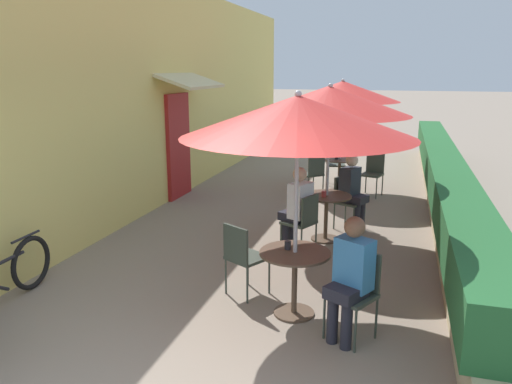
{
  "coord_description": "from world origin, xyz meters",
  "views": [
    {
      "loc": [
        1.93,
        -2.69,
        2.59
      ],
      "look_at": [
        0.15,
        3.42,
        1.0
      ],
      "focal_mm": 35.0,
      "sensor_mm": 36.0,
      "label": 1
    }
  ],
  "objects_px": {
    "patio_umbrella_near": "(298,117)",
    "cafe_chair_far_left": "(373,171)",
    "coffee_cup_near": "(288,245)",
    "coffee_cup_mid": "(324,194)",
    "cafe_chair_far_back": "(313,172)",
    "cafe_chair_near_left": "(356,287)",
    "seated_patron_mid_right": "(297,206)",
    "seated_patron_mid_left": "(353,189)",
    "patio_table_mid": "(326,208)",
    "cafe_chair_mid_right": "(303,219)",
    "cafe_chair_far_right": "(332,162)",
    "cafe_chair_near_right": "(243,254)",
    "patio_umbrella_mid": "(330,101)",
    "patio_umbrella_far": "(343,91)",
    "patio_table_far": "(339,168)",
    "coffee_cup_far": "(336,157)",
    "cafe_chair_mid_left": "(346,198)",
    "patio_table_near": "(295,270)",
    "seated_patron_near_left": "(350,274)"
  },
  "relations": [
    {
      "from": "patio_umbrella_near",
      "to": "cafe_chair_mid_left",
      "type": "xyz_separation_m",
      "value": [
        0.19,
        3.18,
        -1.61
      ]
    },
    {
      "from": "cafe_chair_mid_left",
      "to": "coffee_cup_mid",
      "type": "distance_m",
      "value": 0.88
    },
    {
      "from": "cafe_chair_far_left",
      "to": "coffee_cup_mid",
      "type": "bearing_deg",
      "value": 96.69
    },
    {
      "from": "coffee_cup_mid",
      "to": "patio_umbrella_far",
      "type": "xyz_separation_m",
      "value": [
        -0.16,
        3.31,
        1.37
      ]
    },
    {
      "from": "patio_umbrella_near",
      "to": "coffee_cup_far",
      "type": "relative_size",
      "value": 26.42
    },
    {
      "from": "seated_patron_mid_left",
      "to": "seated_patron_mid_right",
      "type": "xyz_separation_m",
      "value": [
        -0.65,
        -1.28,
        0.0
      ]
    },
    {
      "from": "cafe_chair_mid_right",
      "to": "cafe_chair_far_right",
      "type": "distance_m",
      "value": 4.55
    },
    {
      "from": "seated_patron_near_left",
      "to": "coffee_cup_far",
      "type": "distance_m",
      "value": 6.04
    },
    {
      "from": "patio_table_mid",
      "to": "cafe_chair_far_right",
      "type": "distance_m",
      "value": 3.89
    },
    {
      "from": "patio_umbrella_near",
      "to": "cafe_chair_far_left",
      "type": "bearing_deg",
      "value": 85.03
    },
    {
      "from": "coffee_cup_near",
      "to": "coffee_cup_mid",
      "type": "bearing_deg",
      "value": 89.25
    },
    {
      "from": "cafe_chair_far_back",
      "to": "coffee_cup_far",
      "type": "bearing_deg",
      "value": 5.6
    },
    {
      "from": "cafe_chair_far_left",
      "to": "cafe_chair_far_back",
      "type": "relative_size",
      "value": 1.0
    },
    {
      "from": "patio_table_far",
      "to": "patio_umbrella_mid",
      "type": "bearing_deg",
      "value": -86.57
    },
    {
      "from": "cafe_chair_mid_left",
      "to": "cafe_chair_mid_right",
      "type": "height_order",
      "value": "same"
    },
    {
      "from": "patio_table_mid",
      "to": "cafe_chair_far_right",
      "type": "bearing_deg",
      "value": 96.4
    },
    {
      "from": "patio_table_far",
      "to": "cafe_chair_far_right",
      "type": "xyz_separation_m",
      "value": [
        -0.24,
        0.68,
        0.01
      ]
    },
    {
      "from": "cafe_chair_near_left",
      "to": "seated_patron_mid_right",
      "type": "distance_m",
      "value": 2.38
    },
    {
      "from": "cafe_chair_near_left",
      "to": "cafe_chair_far_back",
      "type": "height_order",
      "value": "same"
    },
    {
      "from": "patio_table_mid",
      "to": "cafe_chair_mid_right",
      "type": "xyz_separation_m",
      "value": [
        -0.22,
        -0.69,
        0.01
      ]
    },
    {
      "from": "patio_table_far",
      "to": "cafe_chair_far_right",
      "type": "distance_m",
      "value": 0.72
    },
    {
      "from": "coffee_cup_mid",
      "to": "cafe_chair_far_back",
      "type": "height_order",
      "value": "cafe_chair_far_back"
    },
    {
      "from": "patio_table_near",
      "to": "patio_umbrella_near",
      "type": "relative_size",
      "value": 0.32
    },
    {
      "from": "patio_umbrella_mid",
      "to": "seated_patron_mid_right",
      "type": "xyz_separation_m",
      "value": [
        -0.33,
        -0.64,
        -1.44
      ]
    },
    {
      "from": "seated_patron_mid_right",
      "to": "seated_patron_mid_left",
      "type": "bearing_deg",
      "value": -2.82
    },
    {
      "from": "patio_umbrella_near",
      "to": "patio_table_mid",
      "type": "distance_m",
      "value": 2.98
    },
    {
      "from": "cafe_chair_far_back",
      "to": "patio_umbrella_far",
      "type": "bearing_deg",
      "value": 6.09
    },
    {
      "from": "coffee_cup_mid",
      "to": "cafe_chair_far_left",
      "type": "xyz_separation_m",
      "value": [
        0.54,
        3.18,
        -0.24
      ]
    },
    {
      "from": "coffee_cup_near",
      "to": "seated_patron_mid_left",
      "type": "height_order",
      "value": "seated_patron_mid_left"
    },
    {
      "from": "cafe_chair_mid_left",
      "to": "coffee_cup_far",
      "type": "xyz_separation_m",
      "value": [
        -0.48,
        2.42,
        0.24
      ]
    },
    {
      "from": "patio_umbrella_near",
      "to": "cafe_chair_near_right",
      "type": "bearing_deg",
      "value": 157.6
    },
    {
      "from": "patio_umbrella_mid",
      "to": "coffee_cup_mid",
      "type": "relative_size",
      "value": 26.42
    },
    {
      "from": "patio_table_near",
      "to": "cafe_chair_far_back",
      "type": "relative_size",
      "value": 0.87
    },
    {
      "from": "cafe_chair_mid_right",
      "to": "cafe_chair_far_left",
      "type": "xyz_separation_m",
      "value": [
        0.74,
        3.74,
        0.0
      ]
    },
    {
      "from": "patio_umbrella_mid",
      "to": "patio_table_far",
      "type": "xyz_separation_m",
      "value": [
        -0.19,
        3.18,
        -1.61
      ]
    },
    {
      "from": "patio_umbrella_near",
      "to": "cafe_chair_far_back",
      "type": "relative_size",
      "value": 2.73
    },
    {
      "from": "cafe_chair_far_back",
      "to": "patio_table_mid",
      "type": "bearing_deg",
      "value": -119.56
    },
    {
      "from": "coffee_cup_far",
      "to": "patio_table_mid",
      "type": "bearing_deg",
      "value": -85.34
    },
    {
      "from": "cafe_chair_mid_left",
      "to": "patio_table_mid",
      "type": "bearing_deg",
      "value": 6.09
    },
    {
      "from": "patio_umbrella_mid",
      "to": "seated_patron_mid_left",
      "type": "distance_m",
      "value": 1.61
    },
    {
      "from": "cafe_chair_near_right",
      "to": "seated_patron_mid_right",
      "type": "bearing_deg",
      "value": 107.61
    },
    {
      "from": "patio_table_near",
      "to": "seated_patron_near_left",
      "type": "distance_m",
      "value": 0.74
    },
    {
      "from": "cafe_chair_mid_right",
      "to": "patio_umbrella_far",
      "type": "xyz_separation_m",
      "value": [
        0.03,
        3.87,
        1.61
      ]
    },
    {
      "from": "cafe_chair_near_left",
      "to": "coffee_cup_far",
      "type": "height_order",
      "value": "cafe_chair_near_left"
    },
    {
      "from": "patio_umbrella_far",
      "to": "cafe_chair_far_right",
      "type": "bearing_deg",
      "value": 109.66
    },
    {
      "from": "cafe_chair_near_right",
      "to": "cafe_chair_mid_right",
      "type": "relative_size",
      "value": 1.0
    },
    {
      "from": "cafe_chair_near_left",
      "to": "coffee_cup_near",
      "type": "xyz_separation_m",
      "value": [
        -0.76,
        0.33,
        0.24
      ]
    },
    {
      "from": "cafe_chair_mid_left",
      "to": "seated_patron_mid_left",
      "type": "height_order",
      "value": "seated_patron_mid_left"
    },
    {
      "from": "coffee_cup_mid",
      "to": "patio_table_far",
      "type": "xyz_separation_m",
      "value": [
        -0.16,
        3.31,
        -0.25
      ]
    },
    {
      "from": "cafe_chair_mid_left",
      "to": "patio_umbrella_far",
      "type": "height_order",
      "value": "patio_umbrella_far"
    }
  ]
}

